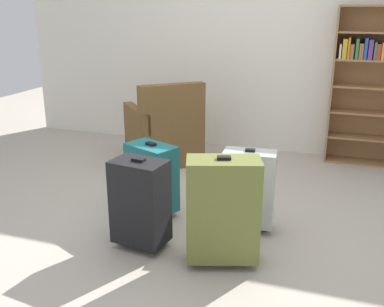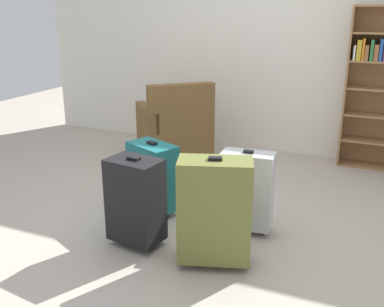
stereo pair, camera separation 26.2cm
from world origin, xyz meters
name	(u,v)px [view 1 (the left image)]	position (x,y,z in m)	size (l,w,h in m)	color
ground_plane	(194,223)	(0.00, 0.00, 0.00)	(10.25, 10.25, 0.00)	#B2A899
back_wall	(254,38)	(0.00, 2.17, 1.30)	(5.85, 0.10, 2.60)	silver
bookshelf	(377,80)	(1.35, 2.00, 0.91)	(0.92, 0.26, 1.66)	olive
armchair	(165,134)	(-0.79, 1.33, 0.32)	(0.99, 0.99, 0.90)	brown
mug	(208,162)	(-0.28, 1.32, 0.05)	(0.12, 0.08, 0.10)	white
suitcase_black	(140,202)	(-0.24, -0.47, 0.35)	(0.40, 0.30, 0.67)	black
suitcase_silver	(249,188)	(0.42, 0.03, 0.34)	(0.40, 0.23, 0.65)	#B7BABF
suitcase_teal	(152,177)	(-0.38, 0.05, 0.32)	(0.47, 0.38, 0.62)	#19666B
suitcase_olive	(223,210)	(0.36, -0.50, 0.39)	(0.52, 0.37, 0.76)	brown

